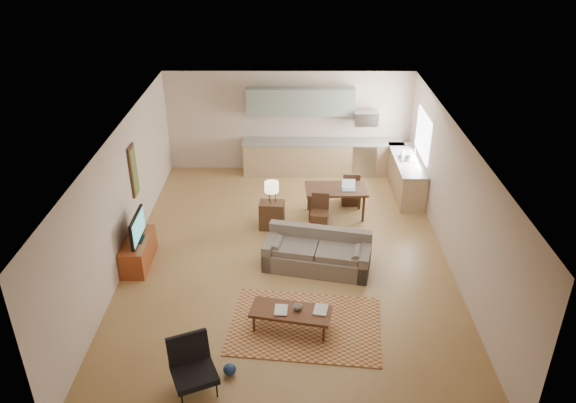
{
  "coord_description": "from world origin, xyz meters",
  "views": [
    {
      "loc": [
        0.06,
        -9.69,
        6.4
      ],
      "look_at": [
        0.0,
        0.3,
        1.15
      ],
      "focal_mm": 35.0,
      "sensor_mm": 36.0,
      "label": 1
    }
  ],
  "objects_px": {
    "sofa": "(317,252)",
    "dining_table": "(336,202)",
    "tv_credenza": "(138,252)",
    "console_table": "(272,215)",
    "coffee_table": "(291,320)",
    "armchair": "(194,369)"
  },
  "relations": [
    {
      "from": "tv_credenza",
      "to": "console_table",
      "type": "height_order",
      "value": "console_table"
    },
    {
      "from": "sofa",
      "to": "dining_table",
      "type": "xyz_separation_m",
      "value": [
        0.51,
        2.16,
        -0.02
      ]
    },
    {
      "from": "sofa",
      "to": "armchair",
      "type": "xyz_separation_m",
      "value": [
        -1.94,
        -3.23,
        0.04
      ]
    },
    {
      "from": "tv_credenza",
      "to": "console_table",
      "type": "bearing_deg",
      "value": 28.74
    },
    {
      "from": "coffee_table",
      "to": "console_table",
      "type": "xyz_separation_m",
      "value": [
        -0.42,
        3.43,
        0.11
      ]
    },
    {
      "from": "sofa",
      "to": "console_table",
      "type": "height_order",
      "value": "sofa"
    },
    {
      "from": "armchair",
      "to": "console_table",
      "type": "xyz_separation_m",
      "value": [
        0.99,
        4.8,
        -0.09
      ]
    },
    {
      "from": "sofa",
      "to": "armchair",
      "type": "distance_m",
      "value": 3.77
    },
    {
      "from": "console_table",
      "to": "dining_table",
      "type": "xyz_separation_m",
      "value": [
        1.46,
        0.59,
        0.03
      ]
    },
    {
      "from": "coffee_table",
      "to": "armchair",
      "type": "distance_m",
      "value": 1.98
    },
    {
      "from": "tv_credenza",
      "to": "dining_table",
      "type": "bearing_deg",
      "value": 26.44
    },
    {
      "from": "sofa",
      "to": "coffee_table",
      "type": "bearing_deg",
      "value": -93.39
    },
    {
      "from": "console_table",
      "to": "tv_credenza",
      "type": "bearing_deg",
      "value": -146.82
    },
    {
      "from": "tv_credenza",
      "to": "console_table",
      "type": "xyz_separation_m",
      "value": [
        2.64,
        1.44,
        0.04
      ]
    },
    {
      "from": "armchair",
      "to": "dining_table",
      "type": "distance_m",
      "value": 5.92
    },
    {
      "from": "sofa",
      "to": "coffee_table",
      "type": "relative_size",
      "value": 1.59
    },
    {
      "from": "coffee_table",
      "to": "armchair",
      "type": "bearing_deg",
      "value": -124.71
    },
    {
      "from": "armchair",
      "to": "dining_table",
      "type": "bearing_deg",
      "value": 42.2
    },
    {
      "from": "tv_credenza",
      "to": "sofa",
      "type": "bearing_deg",
      "value": -2.02
    },
    {
      "from": "tv_credenza",
      "to": "console_table",
      "type": "relative_size",
      "value": 1.9
    },
    {
      "from": "armchair",
      "to": "tv_credenza",
      "type": "distance_m",
      "value": 3.74
    },
    {
      "from": "tv_credenza",
      "to": "dining_table",
      "type": "height_order",
      "value": "dining_table"
    }
  ]
}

